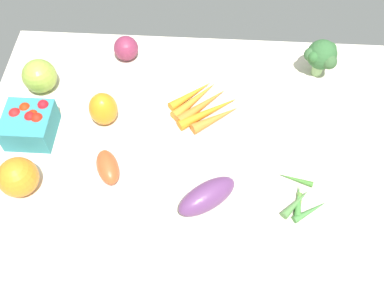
{
  "coord_description": "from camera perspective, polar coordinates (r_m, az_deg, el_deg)",
  "views": [
    {
      "loc": [
        3.54,
        -59.91,
        92.86
      ],
      "look_at": [
        0.0,
        0.0,
        4.0
      ],
      "focal_mm": 42.63,
      "sensor_mm": 36.0,
      "label": 1
    }
  ],
  "objects": [
    {
      "name": "okra_pile",
      "position": [
        1.04,
        13.36,
        -6.99
      ],
      "size": [
        11.17,
        12.86,
        1.91
      ],
      "color": "#537D33",
      "rests_on": "tablecloth"
    },
    {
      "name": "red_onion_center",
      "position": [
        1.27,
        -8.26,
        11.77
      ],
      "size": [
        6.67,
        6.67,
        6.67
      ],
      "primitive_type": "sphere",
      "color": "#842B49",
      "rests_on": "tablecloth"
    },
    {
      "name": "roma_tomato",
      "position": [
        1.05,
        -10.5,
        -2.86
      ],
      "size": [
        8.06,
        10.34,
        4.85
      ],
      "primitive_type": "ellipsoid",
      "rotation": [
        0.0,
        0.0,
        1.97
      ],
      "color": "#D05228",
      "rests_on": "tablecloth"
    },
    {
      "name": "broccoli_head",
      "position": [
        1.24,
        15.93,
        10.59
      ],
      "size": [
        8.72,
        8.49,
        10.71
      ],
      "color": "#A1CE83",
      "rests_on": "tablecloth"
    },
    {
      "name": "eggplant",
      "position": [
        0.99,
        1.88,
        -6.55
      ],
      "size": [
        14.92,
        13.29,
        6.01
      ],
      "primitive_type": "ellipsoid",
      "rotation": [
        0.0,
        0.0,
        3.79
      ],
      "color": "#65376C",
      "rests_on": "tablecloth"
    },
    {
      "name": "carrot_bunch",
      "position": [
        1.15,
        1.47,
        4.77
      ],
      "size": [
        18.65,
        17.69,
        2.87
      ],
      "color": "orange",
      "rests_on": "tablecloth"
    },
    {
      "name": "heirloom_tomato_orange",
      "position": [
        1.07,
        -20.93,
        -3.89
      ],
      "size": [
        8.91,
        8.91,
        8.91
      ],
      "primitive_type": "sphere",
      "color": "orange",
      "rests_on": "tablecloth"
    },
    {
      "name": "heirloom_tomato_green",
      "position": [
        1.24,
        -18.54,
        8.06
      ],
      "size": [
        8.74,
        8.74,
        8.74
      ],
      "primitive_type": "sphere",
      "color": "#92B03F",
      "rests_on": "tablecloth"
    },
    {
      "name": "bell_pepper_orange",
      "position": [
        1.12,
        -11.04,
        4.34
      ],
      "size": [
        8.81,
        8.81,
        8.89
      ],
      "primitive_type": "ellipsoid",
      "rotation": [
        0.0,
        0.0,
        2.8
      ],
      "color": "orange",
      "rests_on": "tablecloth"
    },
    {
      "name": "tablecloth",
      "position": [
        1.1,
        0.0,
        -0.88
      ],
      "size": [
        104.0,
        76.0,
        2.0
      ],
      "primitive_type": "cube",
      "color": "beige",
      "rests_on": "ground"
    },
    {
      "name": "berry_basket",
      "position": [
        1.15,
        -19.65,
        2.42
      ],
      "size": [
        11.29,
        11.29,
        7.89
      ],
      "color": "teal",
      "rests_on": "tablecloth"
    }
  ]
}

